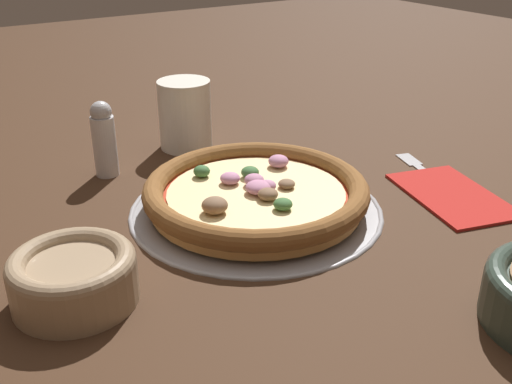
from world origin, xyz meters
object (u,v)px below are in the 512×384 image
at_px(pizza, 256,193).
at_px(bowl_near, 73,276).
at_px(drinking_cup, 185,115).
at_px(fork, 428,173).
at_px(pepper_shaker, 104,139).
at_px(napkin, 453,194).
at_px(pizza_tray, 256,208).

xyz_separation_m(pizza, bowl_near, (0.07, -0.25, 0.00)).
height_order(pizza, drinking_cup, drinking_cup).
distance_m(pizza, fork, 0.27).
bearing_deg(pepper_shaker, pizza, 29.52).
height_order(drinking_cup, pepper_shaker, pepper_shaker).
height_order(napkin, fork, napkin).
distance_m(drinking_cup, napkin, 0.41).
bearing_deg(pepper_shaker, pizza_tray, 29.51).
distance_m(pizza_tray, bowl_near, 0.26).
bearing_deg(fork, drinking_cup, 57.40).
bearing_deg(napkin, pizza, -114.16).
relative_size(pizza_tray, fork, 1.81).
relative_size(pizza_tray, drinking_cup, 2.97).
height_order(pizza, fork, pizza).
height_order(drinking_cup, fork, drinking_cup).
bearing_deg(pizza, pizza_tray, 22.27).
height_order(pizza, pepper_shaker, pepper_shaker).
relative_size(pizza_tray, bowl_near, 2.62).
bearing_deg(napkin, fork, 157.72).
relative_size(pizza_tray, napkin, 1.67).
xyz_separation_m(pizza, pepper_shaker, (-0.21, -0.12, 0.03)).
relative_size(pizza, bowl_near, 2.32).
distance_m(pizza_tray, napkin, 0.26).
height_order(bowl_near, fork, bowl_near).
distance_m(napkin, pepper_shaker, 0.48).
distance_m(pizza_tray, pizza, 0.02).
xyz_separation_m(bowl_near, napkin, (0.04, 0.49, -0.02)).
xyz_separation_m(pizza_tray, pepper_shaker, (-0.21, -0.12, 0.05)).
height_order(bowl_near, napkin, bowl_near).
xyz_separation_m(bowl_near, pepper_shaker, (-0.27, 0.13, 0.03)).
relative_size(fork, pepper_shaker, 1.63).
distance_m(pizza, napkin, 0.26).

